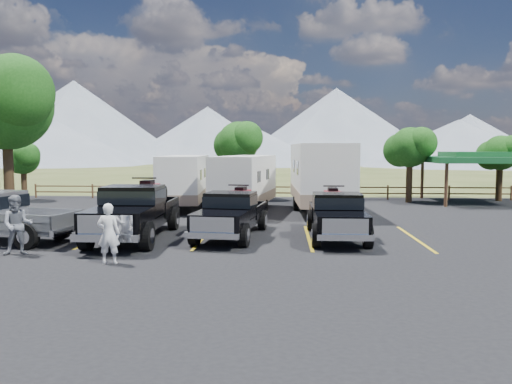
{
  "coord_description": "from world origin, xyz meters",
  "views": [
    {
      "loc": [
        0.99,
        -14.88,
        3.43
      ],
      "look_at": [
        -0.11,
        6.0,
        1.6
      ],
      "focal_mm": 35.0,
      "sensor_mm": 36.0,
      "label": 1
    }
  ],
  "objects_px": {
    "rig_left": "(135,210)",
    "trailer_center": "(245,183)",
    "trailer_left": "(184,181)",
    "tree_big_nw": "(5,104)",
    "rig_right": "(336,214)",
    "pavilion": "(475,159)",
    "rig_center": "(232,212)",
    "person_b": "(17,225)",
    "trailer_right": "(320,176)",
    "person_a": "(109,233)"
  },
  "relations": [
    {
      "from": "rig_left",
      "to": "trailer_center",
      "type": "distance_m",
      "value": 8.84
    },
    {
      "from": "rig_left",
      "to": "trailer_left",
      "type": "distance_m",
      "value": 9.58
    },
    {
      "from": "tree_big_nw",
      "to": "rig_right",
      "type": "bearing_deg",
      "value": -17.83
    },
    {
      "from": "rig_right",
      "to": "pavilion",
      "type": "bearing_deg",
      "value": 52.95
    },
    {
      "from": "rig_center",
      "to": "trailer_left",
      "type": "xyz_separation_m",
      "value": [
        -3.63,
        9.01,
        0.63
      ]
    },
    {
      "from": "tree_big_nw",
      "to": "rig_center",
      "type": "relative_size",
      "value": 1.31
    },
    {
      "from": "person_b",
      "to": "trailer_center",
      "type": "bearing_deg",
      "value": 40.82
    },
    {
      "from": "tree_big_nw",
      "to": "pavilion",
      "type": "distance_m",
      "value": 26.91
    },
    {
      "from": "pavilion",
      "to": "trailer_right",
      "type": "xyz_separation_m",
      "value": [
        -9.99,
        -4.99,
        -0.85
      ]
    },
    {
      "from": "rig_center",
      "to": "rig_left",
      "type": "bearing_deg",
      "value": -163.68
    },
    {
      "from": "pavilion",
      "to": "trailer_center",
      "type": "distance_m",
      "value": 15.05
    },
    {
      "from": "trailer_left",
      "to": "trailer_right",
      "type": "xyz_separation_m",
      "value": [
        7.58,
        -1.08,
        0.34
      ]
    },
    {
      "from": "tree_big_nw",
      "to": "rig_right",
      "type": "distance_m",
      "value": 17.02
    },
    {
      "from": "trailer_center",
      "to": "rig_center",
      "type": "bearing_deg",
      "value": -80.96
    },
    {
      "from": "pavilion",
      "to": "trailer_center",
      "type": "bearing_deg",
      "value": -158.95
    },
    {
      "from": "rig_right",
      "to": "trailer_right",
      "type": "distance_m",
      "value": 8.06
    },
    {
      "from": "person_a",
      "to": "person_b",
      "type": "height_order",
      "value": "person_b"
    },
    {
      "from": "pavilion",
      "to": "rig_center",
      "type": "bearing_deg",
      "value": -137.15
    },
    {
      "from": "trailer_left",
      "to": "trailer_center",
      "type": "relative_size",
      "value": 0.99
    },
    {
      "from": "rig_center",
      "to": "person_b",
      "type": "distance_m",
      "value": 7.47
    },
    {
      "from": "trailer_left",
      "to": "person_a",
      "type": "bearing_deg",
      "value": -91.98
    },
    {
      "from": "rig_center",
      "to": "tree_big_nw",
      "type": "bearing_deg",
      "value": 164.47
    },
    {
      "from": "pavilion",
      "to": "trailer_left",
      "type": "relative_size",
      "value": 0.72
    },
    {
      "from": "tree_big_nw",
      "to": "trailer_right",
      "type": "xyz_separation_m",
      "value": [
        15.56,
        2.98,
        -3.66
      ]
    },
    {
      "from": "person_a",
      "to": "trailer_center",
      "type": "bearing_deg",
      "value": -107.53
    },
    {
      "from": "pavilion",
      "to": "rig_right",
      "type": "height_order",
      "value": "pavilion"
    },
    {
      "from": "person_a",
      "to": "pavilion",
      "type": "bearing_deg",
      "value": -137.45
    },
    {
      "from": "trailer_left",
      "to": "person_a",
      "type": "distance_m",
      "value": 13.76
    },
    {
      "from": "tree_big_nw",
      "to": "pavilion",
      "type": "xyz_separation_m",
      "value": [
        25.55,
        7.97,
        -2.81
      ]
    },
    {
      "from": "trailer_right",
      "to": "trailer_center",
      "type": "bearing_deg",
      "value": -176.5
    },
    {
      "from": "tree_big_nw",
      "to": "trailer_center",
      "type": "bearing_deg",
      "value": 12.63
    },
    {
      "from": "pavilion",
      "to": "rig_center",
      "type": "relative_size",
      "value": 1.04
    },
    {
      "from": "trailer_center",
      "to": "rig_left",
      "type": "bearing_deg",
      "value": -105.14
    },
    {
      "from": "rig_left",
      "to": "person_a",
      "type": "height_order",
      "value": "rig_left"
    },
    {
      "from": "tree_big_nw",
      "to": "rig_left",
      "type": "height_order",
      "value": "tree_big_nw"
    },
    {
      "from": "trailer_center",
      "to": "person_a",
      "type": "distance_m",
      "value": 12.67
    },
    {
      "from": "tree_big_nw",
      "to": "rig_right",
      "type": "xyz_separation_m",
      "value": [
        15.59,
        -5.02,
        -4.63
      ]
    },
    {
      "from": "pavilion",
      "to": "rig_center",
      "type": "height_order",
      "value": "pavilion"
    },
    {
      "from": "trailer_left",
      "to": "trailer_right",
      "type": "relative_size",
      "value": 0.82
    },
    {
      "from": "trailer_right",
      "to": "person_b",
      "type": "relative_size",
      "value": 5.46
    },
    {
      "from": "trailer_center",
      "to": "person_b",
      "type": "xyz_separation_m",
      "value": [
        -6.43,
        -11.2,
        -0.61
      ]
    },
    {
      "from": "rig_center",
      "to": "person_b",
      "type": "relative_size",
      "value": 3.13
    },
    {
      "from": "trailer_left",
      "to": "person_a",
      "type": "xyz_separation_m",
      "value": [
        0.46,
        -13.74,
        -0.66
      ]
    },
    {
      "from": "tree_big_nw",
      "to": "rig_left",
      "type": "bearing_deg",
      "value": -34.51
    },
    {
      "from": "trailer_center",
      "to": "person_a",
      "type": "bearing_deg",
      "value": -95.7
    },
    {
      "from": "rig_left",
      "to": "trailer_center",
      "type": "bearing_deg",
      "value": 65.62
    },
    {
      "from": "tree_big_nw",
      "to": "rig_left",
      "type": "xyz_separation_m",
      "value": [
        8.01,
        -5.5,
        -4.48
      ]
    },
    {
      "from": "trailer_center",
      "to": "tree_big_nw",
      "type": "bearing_deg",
      "value": -158.89
    },
    {
      "from": "trailer_center",
      "to": "person_b",
      "type": "height_order",
      "value": "trailer_center"
    },
    {
      "from": "rig_left",
      "to": "person_a",
      "type": "xyz_separation_m",
      "value": [
        0.44,
        -4.17,
        -0.18
      ]
    }
  ]
}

